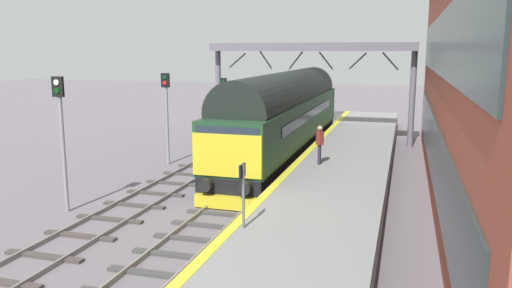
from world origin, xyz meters
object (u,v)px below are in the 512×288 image
(diesel_locomotive, at_px, (285,113))
(signal_post_near, at_px, (62,130))
(waiting_passenger, at_px, (320,141))
(signal_post_far, at_px, (224,99))
(signal_post_mid, at_px, (167,108))
(platform_number_sign, at_px, (243,185))

(diesel_locomotive, xyz_separation_m, signal_post_near, (-5.50, -11.15, 0.53))
(signal_post_near, height_order, waiting_passenger, signal_post_near)
(diesel_locomotive, xyz_separation_m, signal_post_far, (-5.50, 5.52, 0.11))
(waiting_passenger, bearing_deg, diesel_locomotive, 24.43)
(diesel_locomotive, relative_size, waiting_passenger, 11.53)
(signal_post_mid, height_order, waiting_passenger, signal_post_mid)
(signal_post_near, xyz_separation_m, platform_number_sign, (7.53, -2.46, -0.82))
(signal_post_near, height_order, platform_number_sign, signal_post_near)
(diesel_locomotive, relative_size, signal_post_mid, 4.05)
(signal_post_mid, bearing_deg, platform_number_sign, -54.82)
(signal_post_mid, xyz_separation_m, signal_post_far, (0.00, 8.45, -0.29))
(signal_post_mid, bearing_deg, signal_post_far, 90.00)
(diesel_locomotive, distance_m, signal_post_near, 12.44)
(diesel_locomotive, relative_size, signal_post_near, 3.87)
(waiting_passenger, bearing_deg, signal_post_far, 34.18)
(diesel_locomotive, height_order, waiting_passenger, diesel_locomotive)
(signal_post_mid, height_order, platform_number_sign, signal_post_mid)
(signal_post_far, bearing_deg, signal_post_mid, -90.00)
(signal_post_far, bearing_deg, platform_number_sign, -68.53)
(signal_post_near, relative_size, signal_post_far, 1.22)
(signal_post_mid, bearing_deg, signal_post_near, -90.00)
(diesel_locomotive, xyz_separation_m, platform_number_sign, (2.03, -13.61, -0.29))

